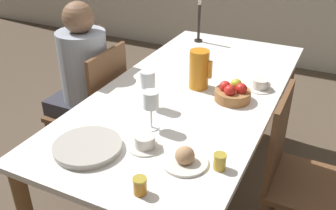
{
  "coord_description": "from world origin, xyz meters",
  "views": [
    {
      "loc": [
        0.72,
        -1.75,
        1.71
      ],
      "look_at": [
        0.0,
        -0.29,
        0.81
      ],
      "focal_mm": 40.0,
      "sensor_mm": 36.0,
      "label": 1
    }
  ],
  "objects_px": {
    "wine_glass_juice": "(151,102)",
    "teacup_near_person": "(145,143)",
    "chair_person_side": "(95,109)",
    "wine_glass_water": "(148,81)",
    "person_seated": "(81,77)",
    "red_pitcher": "(199,69)",
    "jam_jar_amber": "(220,161)",
    "jam_jar_red": "(140,185)",
    "chair_opposite": "(298,176)",
    "fruit_bowl": "(233,93)",
    "bread_plate": "(185,159)",
    "teacup_across": "(260,85)",
    "serving_tray": "(88,147)",
    "candlestick_tall": "(199,25)"
  },
  "relations": [
    {
      "from": "wine_glass_juice",
      "to": "teacup_near_person",
      "type": "relative_size",
      "value": 1.26
    },
    {
      "from": "chair_person_side",
      "to": "wine_glass_water",
      "type": "distance_m",
      "value": 0.71
    },
    {
      "from": "person_seated",
      "to": "red_pitcher",
      "type": "height_order",
      "value": "person_seated"
    },
    {
      "from": "red_pitcher",
      "to": "jam_jar_amber",
      "type": "distance_m",
      "value": 0.74
    },
    {
      "from": "wine_glass_water",
      "to": "jam_jar_red",
      "type": "distance_m",
      "value": 0.66
    },
    {
      "from": "chair_person_side",
      "to": "teacup_near_person",
      "type": "bearing_deg",
      "value": -128.63
    },
    {
      "from": "chair_opposite",
      "to": "jam_jar_amber",
      "type": "xyz_separation_m",
      "value": [
        -0.28,
        -0.44,
        0.3
      ]
    },
    {
      "from": "wine_glass_juice",
      "to": "fruit_bowl",
      "type": "relative_size",
      "value": 1.0
    },
    {
      "from": "chair_person_side",
      "to": "bread_plate",
      "type": "bearing_deg",
      "value": -123.04
    },
    {
      "from": "person_seated",
      "to": "fruit_bowl",
      "type": "distance_m",
      "value": 0.99
    },
    {
      "from": "person_seated",
      "to": "jam_jar_amber",
      "type": "bearing_deg",
      "value": -116.37
    },
    {
      "from": "wine_glass_juice",
      "to": "teacup_near_person",
      "type": "xyz_separation_m",
      "value": [
        0.05,
        -0.15,
        -0.11
      ]
    },
    {
      "from": "teacup_across",
      "to": "bread_plate",
      "type": "xyz_separation_m",
      "value": [
        -0.11,
        -0.81,
        -0.0
      ]
    },
    {
      "from": "jam_jar_red",
      "to": "fruit_bowl",
      "type": "height_order",
      "value": "fruit_bowl"
    },
    {
      "from": "jam_jar_amber",
      "to": "fruit_bowl",
      "type": "height_order",
      "value": "fruit_bowl"
    },
    {
      "from": "chair_person_side",
      "to": "chair_opposite",
      "type": "bearing_deg",
      "value": -94.68
    },
    {
      "from": "jam_jar_red",
      "to": "serving_tray",
      "type": "bearing_deg",
      "value": 158.2
    },
    {
      "from": "chair_opposite",
      "to": "bread_plate",
      "type": "distance_m",
      "value": 0.69
    },
    {
      "from": "jam_jar_amber",
      "to": "serving_tray",
      "type": "bearing_deg",
      "value": -166.79
    },
    {
      "from": "wine_glass_water",
      "to": "fruit_bowl",
      "type": "height_order",
      "value": "wine_glass_water"
    },
    {
      "from": "person_seated",
      "to": "teacup_across",
      "type": "relative_size",
      "value": 7.87
    },
    {
      "from": "bread_plate",
      "to": "fruit_bowl",
      "type": "height_order",
      "value": "fruit_bowl"
    },
    {
      "from": "chair_opposite",
      "to": "red_pitcher",
      "type": "height_order",
      "value": "red_pitcher"
    },
    {
      "from": "jam_jar_red",
      "to": "teacup_near_person",
      "type": "bearing_deg",
      "value": 115.65
    },
    {
      "from": "bread_plate",
      "to": "serving_tray",
      "type": "bearing_deg",
      "value": -166.55
    },
    {
      "from": "wine_glass_juice",
      "to": "wine_glass_water",
      "type": "bearing_deg",
      "value": 122.61
    },
    {
      "from": "chair_person_side",
      "to": "serving_tray",
      "type": "xyz_separation_m",
      "value": [
        0.48,
        -0.68,
        0.28
      ]
    },
    {
      "from": "chair_person_side",
      "to": "person_seated",
      "type": "height_order",
      "value": "person_seated"
    },
    {
      "from": "teacup_across",
      "to": "bread_plate",
      "type": "relative_size",
      "value": 0.79
    },
    {
      "from": "bread_plate",
      "to": "jam_jar_amber",
      "type": "distance_m",
      "value": 0.14
    },
    {
      "from": "wine_glass_juice",
      "to": "jam_jar_amber",
      "type": "xyz_separation_m",
      "value": [
        0.39,
        -0.15,
        -0.1
      ]
    },
    {
      "from": "person_seated",
      "to": "red_pitcher",
      "type": "relative_size",
      "value": 5.4
    },
    {
      "from": "wine_glass_water",
      "to": "bread_plate",
      "type": "height_order",
      "value": "wine_glass_water"
    },
    {
      "from": "chair_person_side",
      "to": "jam_jar_amber",
      "type": "height_order",
      "value": "chair_person_side"
    },
    {
      "from": "bread_plate",
      "to": "candlestick_tall",
      "type": "xyz_separation_m",
      "value": [
        -0.51,
        1.41,
        0.1
      ]
    },
    {
      "from": "teacup_across",
      "to": "bread_plate",
      "type": "bearing_deg",
      "value": -97.4
    },
    {
      "from": "teacup_across",
      "to": "bread_plate",
      "type": "height_order",
      "value": "bread_plate"
    },
    {
      "from": "chair_opposite",
      "to": "person_seated",
      "type": "height_order",
      "value": "person_seated"
    },
    {
      "from": "person_seated",
      "to": "teacup_across",
      "type": "height_order",
      "value": "person_seated"
    },
    {
      "from": "red_pitcher",
      "to": "teacup_near_person",
      "type": "bearing_deg",
      "value": -88.7
    },
    {
      "from": "teacup_near_person",
      "to": "teacup_across",
      "type": "bearing_deg",
      "value": 68.72
    },
    {
      "from": "bread_plate",
      "to": "person_seated",
      "type": "bearing_deg",
      "value": 149.19
    },
    {
      "from": "bread_plate",
      "to": "candlestick_tall",
      "type": "relative_size",
      "value": 0.59
    },
    {
      "from": "person_seated",
      "to": "red_pitcher",
      "type": "bearing_deg",
      "value": -83.0
    },
    {
      "from": "fruit_bowl",
      "to": "bread_plate",
      "type": "bearing_deg",
      "value": -90.63
    },
    {
      "from": "chair_person_side",
      "to": "person_seated",
      "type": "distance_m",
      "value": 0.23
    },
    {
      "from": "teacup_across",
      "to": "candlestick_tall",
      "type": "distance_m",
      "value": 0.86
    },
    {
      "from": "chair_opposite",
      "to": "serving_tray",
      "type": "height_order",
      "value": "chair_opposite"
    },
    {
      "from": "chair_opposite",
      "to": "serving_tray",
      "type": "relative_size",
      "value": 3.11
    },
    {
      "from": "chair_person_side",
      "to": "fruit_bowl",
      "type": "distance_m",
      "value": 0.95
    }
  ]
}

